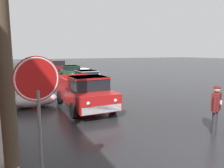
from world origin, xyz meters
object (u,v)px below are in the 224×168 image
Objects in this scene: suv_maroon_parked_far_down_block at (58,66)px; stop_sign_at_corner at (38,95)px; sedan_silver_parked_kerbside_close at (87,78)px; sedan_green_parked_kerbside_mid at (72,71)px; fire_hydrant at (33,102)px; pickup_truck_red_approaching_near_lane at (85,92)px; pedestrian_with_coffee at (216,106)px; bare_tree_second_along_sidewalk at (3,35)px.

stop_sign_at_corner is at bearing -102.44° from suv_maroon_parked_far_down_block.
suv_maroon_parked_far_down_block is at bearing 87.95° from sedan_silver_parked_kerbside_close.
sedan_green_parked_kerbside_mid is at bearing 84.87° from sedan_silver_parked_kerbside_close.
suv_maroon_parked_far_down_block is at bearing 74.51° from fire_hydrant.
pedestrian_with_coffee is (3.12, -5.36, 0.15)m from pickup_truck_red_approaching_near_lane.
pickup_truck_red_approaching_near_lane and pedestrian_with_coffee have the same top height.
bare_tree_second_along_sidewalk is 8.16m from sedan_silver_parked_kerbside_close.
suv_maroon_parked_far_down_block is at bearing 91.09° from sedan_green_parked_kerbside_mid.
pickup_truck_red_approaching_near_lane is 7.38m from stop_sign_at_corner.
sedan_green_parked_kerbside_mid is (0.64, 7.12, 0.00)m from sedan_silver_parked_kerbside_close.
fire_hydrant is at bearing -105.49° from suv_maroon_parked_far_down_block.
stop_sign_at_corner is (0.57, -8.64, -1.59)m from bare_tree_second_along_sidewalk.
sedan_silver_parked_kerbside_close reaches higher than fire_hydrant.
fire_hydrant is (-4.89, -5.33, -0.40)m from sedan_silver_parked_kerbside_close.
stop_sign_at_corner reaches higher than pedestrian_with_coffee.
stop_sign_at_corner is at bearing -114.88° from pickup_truck_red_approaching_near_lane.
suv_maroon_parked_far_down_block is (6.59, 18.64, -2.82)m from bare_tree_second_along_sidewalk.
sedan_green_parked_kerbside_mid is 0.92× the size of suv_maroon_parked_far_down_block.
pedestrian_with_coffee is at bearing -59.82° from pickup_truck_red_approaching_near_lane.
pickup_truck_red_approaching_near_lane is at bearing -26.73° from fire_hydrant.
sedan_silver_parked_kerbside_close is 5.73× the size of fire_hydrant.
sedan_green_parked_kerbside_mid is 21.22m from stop_sign_at_corner.
pickup_truck_red_approaching_near_lane is at bearing 120.18° from pedestrian_with_coffee.
stop_sign_at_corner is at bearing -112.78° from sedan_silver_parked_kerbside_close.
suv_maroon_parked_far_down_block is 26.06m from pedestrian_with_coffee.
bare_tree_second_along_sidewalk is 1.67× the size of sedan_green_parked_kerbside_mid.
fire_hydrant is 8.05m from stop_sign_at_corner.
suv_maroon_parked_far_down_block is at bearing 90.32° from pedestrian_with_coffee.
pickup_truck_red_approaching_near_lane is 6.20m from pedestrian_with_coffee.
sedan_silver_parked_kerbside_close is 14.16m from suv_maroon_parked_far_down_block.
fire_hydrant is at bearing 153.27° from pickup_truck_red_approaching_near_lane.
bare_tree_second_along_sidewalk is 13.76m from sedan_green_parked_kerbside_mid.
bare_tree_second_along_sidewalk is 10.28× the size of fire_hydrant.
bare_tree_second_along_sidewalk is 5.09m from pickup_truck_red_approaching_near_lane.
suv_maroon_parked_far_down_block reaches higher than sedan_silver_parked_kerbside_close.
sedan_silver_parked_kerbside_close is at bearing -92.05° from suv_maroon_parked_far_down_block.
suv_maroon_parked_far_down_block reaches higher than pedestrian_with_coffee.
bare_tree_second_along_sidewalk is 4.14× the size of pedestrian_with_coffee.
fire_hydrant is at bearing 85.44° from stop_sign_at_corner.
stop_sign_at_corner is (-6.02, -27.28, 1.23)m from suv_maroon_parked_far_down_block.
pickup_truck_red_approaching_near_lane is at bearing -102.79° from sedan_green_parked_kerbside_mid.
suv_maroon_parked_far_down_block is at bearing 81.84° from pickup_truck_red_approaching_near_lane.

